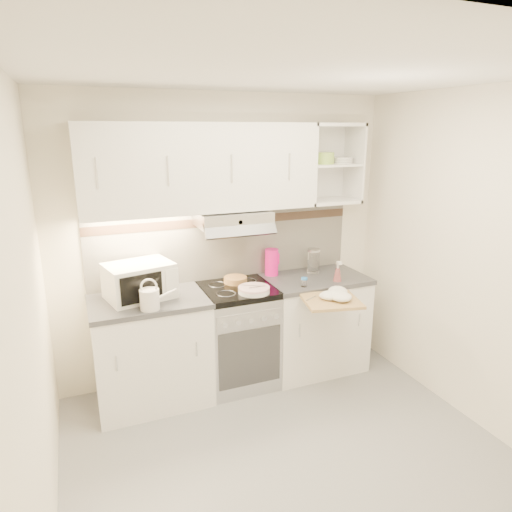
% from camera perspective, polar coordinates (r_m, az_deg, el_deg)
% --- Properties ---
extents(ground, '(3.00, 3.00, 0.00)m').
position_cam_1_polar(ground, '(3.45, 4.63, -24.03)').
color(ground, gray).
rests_on(ground, ground).
extents(room_shell, '(3.04, 2.84, 2.52)m').
position_cam_1_polar(room_shell, '(3.05, 2.24, 4.76)').
color(room_shell, white).
rests_on(room_shell, ground).
extents(base_cabinet_left, '(0.90, 0.60, 0.86)m').
position_cam_1_polar(base_cabinet_left, '(3.91, -12.89, -11.70)').
color(base_cabinet_left, white).
rests_on(base_cabinet_left, ground).
extents(worktop_left, '(0.92, 0.62, 0.04)m').
position_cam_1_polar(worktop_left, '(3.73, -13.31, -5.54)').
color(worktop_left, '#47474C').
rests_on(worktop_left, base_cabinet_left).
extents(base_cabinet_right, '(0.90, 0.60, 0.86)m').
position_cam_1_polar(base_cabinet_right, '(4.36, 7.12, -8.46)').
color(base_cabinet_right, white).
rests_on(base_cabinet_right, ground).
extents(worktop_right, '(0.92, 0.62, 0.04)m').
position_cam_1_polar(worktop_right, '(4.20, 7.32, -2.84)').
color(worktop_right, '#47474C').
rests_on(worktop_right, base_cabinet_right).
extents(electric_range, '(0.60, 0.60, 0.90)m').
position_cam_1_polar(electric_range, '(4.07, -2.29, -9.88)').
color(electric_range, '#B7B7BC').
rests_on(electric_range, ground).
extents(microwave, '(0.57, 0.47, 0.28)m').
position_cam_1_polar(microwave, '(3.72, -14.37, -3.02)').
color(microwave, silver).
rests_on(microwave, worktop_left).
extents(watering_can, '(0.28, 0.14, 0.24)m').
position_cam_1_polar(watering_can, '(3.49, -13.00, -5.17)').
color(watering_can, silver).
rests_on(watering_can, worktop_left).
extents(plate_stack, '(0.26, 0.26, 0.06)m').
position_cam_1_polar(plate_stack, '(3.75, -0.26, -4.24)').
color(plate_stack, silver).
rests_on(plate_stack, electric_range).
extents(bread_loaf, '(0.20, 0.20, 0.05)m').
position_cam_1_polar(bread_loaf, '(4.00, -2.59, -2.99)').
color(bread_loaf, '#AC833B').
rests_on(bread_loaf, electric_range).
extents(pink_pitcher, '(0.13, 0.12, 0.24)m').
position_cam_1_polar(pink_pitcher, '(4.18, 1.98, -0.76)').
color(pink_pitcher, '#F00F86').
rests_on(pink_pitcher, worktop_right).
extents(glass_jar, '(0.12, 0.12, 0.23)m').
position_cam_1_polar(glass_jar, '(4.28, 7.18, -0.60)').
color(glass_jar, white).
rests_on(glass_jar, worktop_right).
extents(spice_jar, '(0.05, 0.05, 0.08)m').
position_cam_1_polar(spice_jar, '(3.91, 6.04, -3.25)').
color(spice_jar, silver).
rests_on(spice_jar, worktop_right).
extents(spray_bottle, '(0.07, 0.07, 0.19)m').
position_cam_1_polar(spray_bottle, '(4.08, 10.17, -2.09)').
color(spray_bottle, pink).
rests_on(spray_bottle, worktop_right).
extents(cutting_board, '(0.51, 0.47, 0.02)m').
position_cam_1_polar(cutting_board, '(3.71, 9.39, -5.55)').
color(cutting_board, '#A68F4C').
rests_on(cutting_board, base_cabinet_right).
extents(dish_towel, '(0.36, 0.33, 0.08)m').
position_cam_1_polar(dish_towel, '(3.71, 9.67, -4.73)').
color(dish_towel, white).
rests_on(dish_towel, cutting_board).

